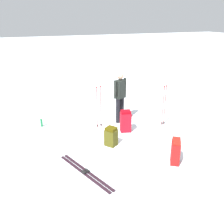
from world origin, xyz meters
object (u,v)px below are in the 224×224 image
at_px(ski_pair_near, 85,172).
at_px(ski_poles_planted_near, 164,103).
at_px(ski_pair_far, 130,116).
at_px(backpack_small_spare, 126,121).
at_px(backpack_large_dark, 111,137).
at_px(thermos_bottle, 42,123).
at_px(backpack_bright, 175,151).
at_px(skier_standing, 120,95).
at_px(ski_poles_planted_far, 99,105).

distance_m(ski_pair_near, ski_poles_planted_near, 3.66).
xyz_separation_m(ski_pair_far, backpack_small_spare, (0.66, 1.02, 0.32)).
bearing_deg(backpack_large_dark, ski_pair_far, -129.82).
bearing_deg(backpack_large_dark, thermos_bottle, -51.36).
bearing_deg(thermos_bottle, backpack_large_dark, 128.64).
bearing_deg(ski_pair_near, ski_pair_far, -132.40).
distance_m(backpack_small_spare, thermos_bottle, 2.74).
bearing_deg(backpack_large_dark, backpack_bright, 128.15).
bearing_deg(skier_standing, ski_poles_planted_far, 8.95).
relative_size(ski_pair_near, ski_poles_planted_far, 1.36).
bearing_deg(ski_pair_near, backpack_large_dark, -136.34).
bearing_deg(skier_standing, backpack_small_spare, 78.99).
bearing_deg(ski_poles_planted_far, backpack_small_spare, 134.73).
bearing_deg(skier_standing, ski_pair_far, -153.30).
height_order(skier_standing, ski_poles_planted_near, skier_standing).
distance_m(backpack_small_spare, ski_poles_planted_near, 1.43).
height_order(ski_poles_planted_near, thermos_bottle, ski_poles_planted_near).
xyz_separation_m(skier_standing, backpack_bright, (-0.21, 2.85, -0.65)).
relative_size(ski_pair_near, thermos_bottle, 7.10).
bearing_deg(thermos_bottle, backpack_bright, 128.44).
distance_m(backpack_large_dark, thermos_bottle, 2.60).
relative_size(skier_standing, ski_pair_far, 0.98).
height_order(backpack_small_spare, ski_poles_planted_near, ski_poles_planted_near).
bearing_deg(backpack_large_dark, ski_poles_planted_far, -94.98).
distance_m(skier_standing, ski_poles_planted_far, 0.82).
height_order(ski_pair_near, backpack_large_dark, backpack_large_dark).
bearing_deg(ski_poles_planted_far, backpack_large_dark, 85.02).
xyz_separation_m(backpack_large_dark, backpack_small_spare, (-0.75, -0.67, 0.07)).
height_order(ski_pair_far, backpack_small_spare, backpack_small_spare).
distance_m(ski_pair_near, backpack_bright, 2.22).
relative_size(skier_standing, thermos_bottle, 6.54).
relative_size(ski_poles_planted_near, ski_poles_planted_far, 0.98).
relative_size(skier_standing, ski_poles_planted_far, 1.25).
bearing_deg(backpack_large_dark, skier_standing, -122.17).
xyz_separation_m(ski_pair_near, ski_pair_far, (-2.45, -2.69, 0.00)).
distance_m(skier_standing, backpack_bright, 2.93).
distance_m(ski_pair_far, backpack_small_spare, 1.26).
xyz_separation_m(ski_poles_planted_near, thermos_bottle, (3.75, -1.35, -0.61)).
distance_m(ski_pair_near, ski_poles_planted_far, 2.69).
relative_size(ski_pair_near, ski_pair_far, 1.07).
height_order(backpack_small_spare, thermos_bottle, backpack_small_spare).
relative_size(ski_pair_near, backpack_large_dark, 3.41).
xyz_separation_m(skier_standing, ski_poles_planted_far, (0.79, 0.12, -0.20)).
height_order(ski_pair_near, backpack_small_spare, backpack_small_spare).
relative_size(backpack_large_dark, backpack_small_spare, 0.79).
distance_m(skier_standing, backpack_small_spare, 1.00).
distance_m(ski_pair_near, thermos_bottle, 3.08).
distance_m(ski_pair_far, ski_poles_planted_near, 1.44).
xyz_separation_m(backpack_large_dark, thermos_bottle, (1.62, -2.03, -0.13)).
distance_m(backpack_bright, thermos_bottle, 4.40).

